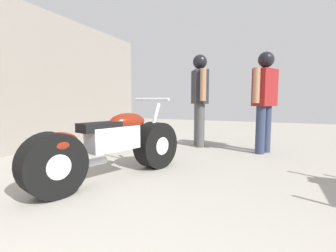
% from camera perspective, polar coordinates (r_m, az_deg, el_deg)
% --- Properties ---
extents(ground_plane, '(15.81, 15.81, 0.00)m').
position_cam_1_polar(ground_plane, '(3.38, 8.83, -10.00)').
color(ground_plane, '#9E998E').
extents(garage_partition_left, '(0.08, 7.25, 2.60)m').
position_cam_1_polar(garage_partition_left, '(5.12, -29.94, 9.38)').
color(garage_partition_left, gray).
rests_on(garage_partition_left, ground_plane).
extents(motorcycle_maroon_cruiser, '(0.93, 2.00, 0.95)m').
position_cam_1_polar(motorcycle_maroon_cruiser, '(2.97, -12.77, -4.64)').
color(motorcycle_maroon_cruiser, black).
rests_on(motorcycle_maroon_cruiser, ground_plane).
extents(mechanic_in_blue, '(0.44, 0.67, 1.79)m').
position_cam_1_polar(mechanic_in_blue, '(5.03, 7.12, 7.59)').
color(mechanic_in_blue, '#4C4C4C').
rests_on(mechanic_in_blue, ground_plane).
extents(mechanic_with_helmet, '(0.42, 0.65, 1.73)m').
position_cam_1_polar(mechanic_with_helmet, '(4.66, 20.96, 6.92)').
color(mechanic_with_helmet, '#2D3851').
rests_on(mechanic_with_helmet, ground_plane).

